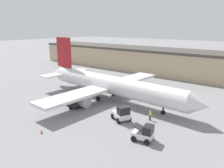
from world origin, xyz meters
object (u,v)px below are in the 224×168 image
baggage_tug (73,101)px  safety_cone_near (41,132)px  ground_crew_worker (150,115)px  airplane (108,84)px  pushback_tug (122,114)px  belt_loader_truck (144,133)px

baggage_tug → safety_cone_near: (4.22, -9.23, -0.84)m
ground_crew_worker → safety_cone_near: ground_crew_worker is taller
airplane → safety_cone_near: bearing=-79.6°
pushback_tug → safety_cone_near: bearing=-93.7°
airplane → safety_cone_near: size_ratio=67.51×
ground_crew_worker → baggage_tug: baggage_tug is taller
pushback_tug → ground_crew_worker: bearing=66.9°
baggage_tug → safety_cone_near: baggage_tug is taller
belt_loader_truck → airplane: bearing=134.0°
ground_crew_worker → baggage_tug: bearing=-76.1°
airplane → pushback_tug: airplane is taller
ground_crew_worker → belt_loader_truck: belt_loader_truck is taller
belt_loader_truck → safety_cone_near: 13.53m
pushback_tug → safety_cone_near: size_ratio=6.22×
ground_crew_worker → pushback_tug: (-3.28, -2.79, 0.24)m
belt_loader_truck → ground_crew_worker: bearing=101.5°
belt_loader_truck → baggage_tug: bearing=160.6°
belt_loader_truck → safety_cone_near: (-11.58, -6.97, -0.72)m
ground_crew_worker → belt_loader_truck: bearing=21.5°
airplane → ground_crew_worker: size_ratio=23.08×
safety_cone_near → belt_loader_truck: bearing=31.1°
airplane → belt_loader_truck: size_ratio=13.33×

